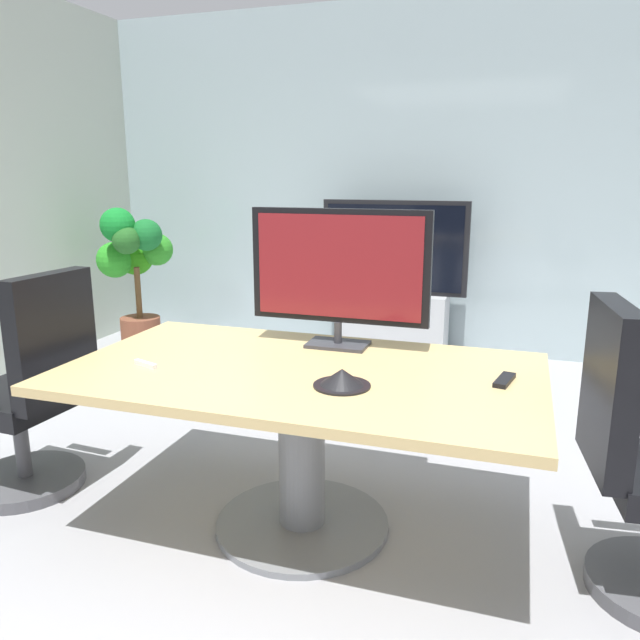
{
  "coord_description": "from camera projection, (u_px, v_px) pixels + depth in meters",
  "views": [
    {
      "loc": [
        0.86,
        -2.08,
        1.52
      ],
      "look_at": [
        0.02,
        0.46,
        0.88
      ],
      "focal_mm": 34.52,
      "sensor_mm": 36.0,
      "label": 1
    }
  ],
  "objects": [
    {
      "name": "ground_plane",
      "position": [
        280.0,
        552.0,
        2.54
      ],
      "size": [
        7.52,
        7.52,
        0.0
      ],
      "primitive_type": "plane",
      "color": "#99999E"
    },
    {
      "name": "wall_back_glass_partition",
      "position": [
        421.0,
        182.0,
        5.21
      ],
      "size": [
        5.83,
        0.1,
        2.9
      ],
      "primitive_type": "cube",
      "color": "#9EB2B7",
      "rests_on": "ground"
    },
    {
      "name": "conference_table",
      "position": [
        302.0,
        411.0,
        2.6
      ],
      "size": [
        1.96,
        1.11,
        0.73
      ],
      "color": "tan",
      "rests_on": "ground"
    },
    {
      "name": "office_chair_left",
      "position": [
        32.0,
        403.0,
        2.93
      ],
      "size": [
        0.61,
        0.58,
        1.09
      ],
      "rotation": [
        0.0,
        0.0,
        -1.63
      ],
      "color": "#4C4C51",
      "rests_on": "ground"
    },
    {
      "name": "tv_monitor",
      "position": [
        339.0,
        270.0,
        2.81
      ],
      "size": [
        0.84,
        0.18,
        0.64
      ],
      "color": "#333338",
      "rests_on": "conference_table"
    },
    {
      "name": "wall_display_unit",
      "position": [
        393.0,
        305.0,
        5.16
      ],
      "size": [
        1.2,
        0.36,
        1.31
      ],
      "color": "#B7BABC",
      "rests_on": "ground"
    },
    {
      "name": "potted_plant",
      "position": [
        134.0,
        265.0,
        5.27
      ],
      "size": [
        0.63,
        0.65,
        1.25
      ],
      "color": "brown",
      "rests_on": "ground"
    },
    {
      "name": "conference_phone",
      "position": [
        342.0,
        379.0,
        2.33
      ],
      "size": [
        0.22,
        0.22,
        0.07
      ],
      "color": "black",
      "rests_on": "conference_table"
    },
    {
      "name": "remote_control",
      "position": [
        504.0,
        380.0,
        2.38
      ],
      "size": [
        0.08,
        0.18,
        0.02
      ],
      "primitive_type": "cube",
      "rotation": [
        0.0,
        0.0,
        -0.21
      ],
      "color": "black",
      "rests_on": "conference_table"
    },
    {
      "name": "whiteboard_marker",
      "position": [
        146.0,
        364.0,
        2.58
      ],
      "size": [
        0.13,
        0.06,
        0.02
      ],
      "primitive_type": "cube",
      "rotation": [
        0.0,
        0.0,
        -0.34
      ],
      "color": "silver",
      "rests_on": "conference_table"
    }
  ]
}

